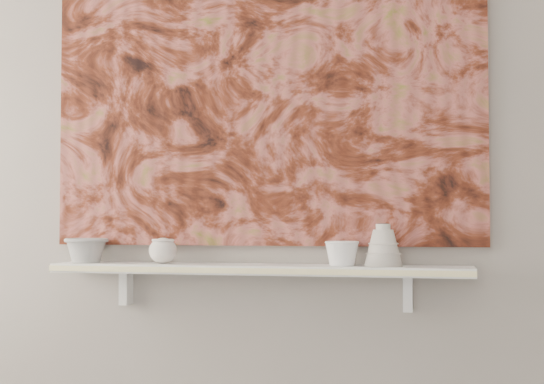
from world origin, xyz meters
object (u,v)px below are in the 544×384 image
(cup_cream, at_px, (163,251))
(bell_vessel, at_px, (383,245))
(bowl_white, at_px, (342,253))
(painting, at_px, (262,86))
(shelf, at_px, (257,269))
(bowl_grey, at_px, (86,250))

(cup_cream, relative_size, bell_vessel, 0.70)
(bowl_white, bearing_deg, painting, 164.11)
(shelf, distance_m, painting, 0.63)
(bowl_grey, relative_size, cup_cream, 1.60)
(bowl_grey, distance_m, bowl_white, 0.89)
(cup_cream, relative_size, bowl_white, 0.85)
(bell_vessel, distance_m, bowl_white, 0.14)
(bowl_grey, bearing_deg, bowl_white, 0.00)
(bowl_grey, bearing_deg, shelf, 0.00)
(shelf, relative_size, cup_cream, 14.72)
(cup_cream, bearing_deg, bowl_grey, 180.00)
(painting, height_order, cup_cream, painting)
(bowl_white, bearing_deg, bell_vessel, 0.00)
(shelf, xyz_separation_m, painting, (0.00, 0.08, 0.62))
(bowl_grey, bearing_deg, cup_cream, 0.00)
(cup_cream, bearing_deg, shelf, 0.00)
(shelf, height_order, bowl_white, bowl_white)
(bowl_grey, xyz_separation_m, cup_cream, (0.28, 0.00, -0.00))
(cup_cream, height_order, bell_vessel, bell_vessel)
(bell_vessel, bearing_deg, shelf, 180.00)
(cup_cream, bearing_deg, bowl_white, 0.00)
(shelf, height_order, painting, painting)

